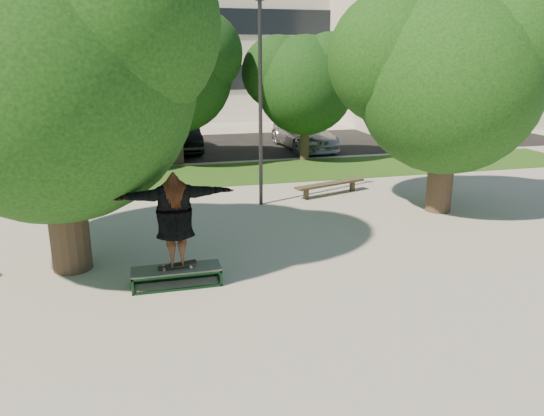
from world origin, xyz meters
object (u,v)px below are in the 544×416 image
object	(u,v)px
car_silver_b	(303,133)
tree_right	(446,71)
tree_left	(46,61)
car_silver_a	(30,138)
bench	(330,185)
car_dark	(183,136)
lamppost	(260,103)
grind_box	(177,277)
car_grey	(151,137)

from	to	relation	value
car_silver_b	tree_right	bearing A→B (deg)	-91.39
tree_right	tree_left	bearing A→B (deg)	-168.97
car_silver_a	car_silver_b	world-z (taller)	car_silver_a
bench	car_silver_b	world-z (taller)	car_silver_b
car_dark	tree_right	bearing A→B (deg)	-61.82
tree_left	car_silver_a	distance (m)	15.39
lamppost	car_dark	distance (m)	10.44
tree_left	car_dark	xyz separation A→B (m)	(3.79, 13.94, -3.70)
car_silver_a	car_silver_b	distance (m)	12.84
lamppost	car_dark	xyz separation A→B (m)	(-1.50, 10.04, -2.43)
tree_right	grind_box	world-z (taller)	tree_right
grind_box	car_silver_b	distance (m)	16.63
lamppost	car_silver_b	size ratio (longest dim) A/B	1.18
car_grey	tree_right	bearing A→B (deg)	-50.76
tree_left	car_dark	world-z (taller)	tree_left
tree_right	lamppost	xyz separation A→B (m)	(-4.92, 1.92, -0.94)
grind_box	car_silver_b	size ratio (longest dim) A/B	0.35
car_silver_a	car_grey	bearing A→B (deg)	-8.06
grind_box	car_dark	distance (m)	15.57
tree_right	bench	distance (m)	5.10
grind_box	car_silver_a	xyz separation A→B (m)	(-5.36, 16.17, 0.61)
bench	lamppost	bearing A→B (deg)	173.97
bench	car_silver_b	size ratio (longest dim) A/B	0.52
tree_right	car_grey	distance (m)	14.43
grind_box	car_dark	world-z (taller)	car_dark
car_dark	car_grey	bearing A→B (deg)	-166.91
car_dark	car_silver_b	distance (m)	5.90
lamppost	car_dark	size ratio (longest dim) A/B	1.39
car_silver_b	bench	bearing A→B (deg)	-106.06
lamppost	car_silver_a	size ratio (longest dim) A/B	1.31
car_silver_b	grind_box	bearing A→B (deg)	-120.67
lamppost	car_grey	bearing A→B (deg)	107.21
tree_left	bench	world-z (taller)	tree_left
bench	car_silver_b	bearing A→B (deg)	59.57
grind_box	car_grey	xyz separation A→B (m)	(0.05, 15.14, 0.58)
lamppost	grind_box	bearing A→B (deg)	-119.24
lamppost	car_silver_b	xyz separation A→B (m)	(4.37, 9.42, -2.40)
lamppost	car_grey	size ratio (longest dim) A/B	1.10
lamppost	car_silver_a	world-z (taller)	lamppost
grind_box	lamppost	bearing A→B (deg)	60.76
lamppost	grind_box	world-z (taller)	lamppost
car_dark	tree_left	bearing A→B (deg)	-105.27
tree_left	car_silver_a	size ratio (longest dim) A/B	1.52
car_grey	car_silver_b	bearing A→B (deg)	2.88
bench	car_silver_a	world-z (taller)	car_silver_a
tree_right	car_dark	distance (m)	13.98
tree_right	car_grey	bearing A→B (deg)	124.31
bench	car_silver_b	distance (m)	9.07
car_silver_a	car_grey	size ratio (longest dim) A/B	0.84
car_silver_a	car_dark	world-z (taller)	car_silver_a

